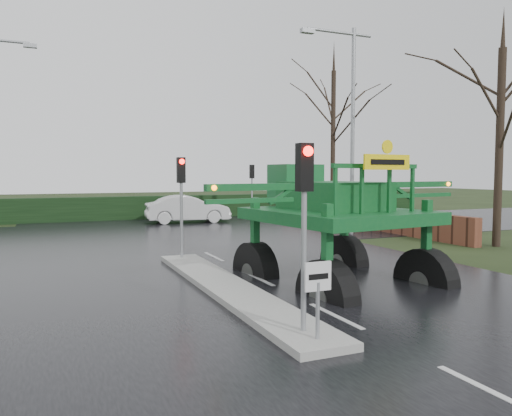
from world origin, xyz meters
name	(u,v)px	position (x,y,z in m)	size (l,w,h in m)	color
ground	(335,317)	(0.00, 0.00, 0.00)	(140.00, 140.00, 0.00)	black
road_main	(198,249)	(0.00, 10.00, 0.00)	(14.00, 80.00, 0.02)	black
road_cross	(164,233)	(0.00, 16.00, 0.01)	(80.00, 12.00, 0.02)	black
median_island	(228,288)	(-1.30, 3.00, 0.09)	(1.20, 10.00, 0.16)	gray
hedge_row	(136,208)	(0.00, 24.00, 0.75)	(44.00, 0.90, 1.50)	black
brick_wall	(341,214)	(10.50, 16.00, 0.60)	(0.40, 20.00, 1.20)	#592D1E
keep_left_sign	(318,288)	(-1.30, -1.50, 1.06)	(0.50, 0.07, 1.35)	gray
traffic_signal_near	(304,196)	(-1.30, -1.01, 2.59)	(0.26, 0.33, 3.52)	gray
traffic_signal_mid	(181,185)	(-1.30, 7.49, 2.59)	(0.26, 0.33, 3.52)	gray
traffic_signal_far	(252,180)	(6.50, 20.01, 2.59)	(0.26, 0.33, 3.52)	gray
street_light_right	(348,112)	(8.19, 12.00, 5.99)	(3.85, 0.30, 10.00)	gray
tree_right_near	(500,119)	(11.50, 6.00, 5.20)	(5.60, 5.60, 9.64)	black
tree_right_far	(333,122)	(13.00, 21.00, 6.50)	(7.00, 7.00, 12.05)	black
crop_sprayer	(322,204)	(0.60, 1.60, 2.26)	(8.50, 5.76, 4.77)	black
white_sedan	(188,223)	(2.47, 20.40, 0.00)	(1.75, 5.01, 1.65)	silver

